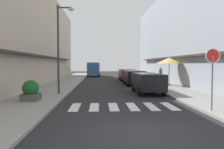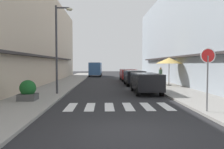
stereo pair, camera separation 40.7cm
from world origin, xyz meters
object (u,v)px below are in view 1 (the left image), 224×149
object	(u,v)px
delivery_van	(94,68)
street_lamp	(61,41)
pedestrian_walking_near	(160,75)
round_street_sign	(213,63)
planter_corner	(31,91)
parked_car_far	(127,74)
cafe_umbrella	(169,61)
parked_car_mid	(134,76)
parked_car_near	(147,81)

from	to	relation	value
delivery_van	street_lamp	bearing A→B (deg)	-93.89
street_lamp	pedestrian_walking_near	bearing A→B (deg)	37.33
delivery_van	round_street_sign	size ratio (longest dim) A/B	2.03
pedestrian_walking_near	round_street_sign	bearing A→B (deg)	-92.11
planter_corner	pedestrian_walking_near	world-z (taller)	pedestrian_walking_near
parked_car_far	street_lamp	size ratio (longest dim) A/B	0.75
parked_car_far	cafe_umbrella	xyz separation A→B (m)	(3.09, -7.44, 1.52)
parked_car_mid	delivery_van	size ratio (longest dim) A/B	0.77
parked_car_near	parked_car_far	xyz separation A→B (m)	(-0.00, 12.34, 0.00)
parked_car_far	delivery_van	size ratio (longest dim) A/B	0.81
round_street_sign	street_lamp	size ratio (longest dim) A/B	0.45
parked_car_near	delivery_van	world-z (taller)	delivery_van
street_lamp	parked_car_mid	bearing A→B (deg)	49.87
cafe_umbrella	delivery_van	bearing A→B (deg)	112.57
parked_car_far	round_street_sign	size ratio (longest dim) A/B	1.64
round_street_sign	street_lamp	world-z (taller)	street_lamp
parked_car_far	parked_car_mid	bearing A→B (deg)	-90.00
parked_car_mid	pedestrian_walking_near	bearing A→B (deg)	-14.09
street_lamp	pedestrian_walking_near	world-z (taller)	street_lamp
parked_car_far	cafe_umbrella	size ratio (longest dim) A/B	1.70
street_lamp	pedestrian_walking_near	xyz separation A→B (m)	(8.59, 6.55, -2.69)
planter_corner	delivery_van	bearing A→B (deg)	83.93
parked_car_far	round_street_sign	bearing A→B (deg)	-85.93
parked_car_mid	round_street_sign	world-z (taller)	round_street_sign
parked_car_near	cafe_umbrella	size ratio (longest dim) A/B	1.66
round_street_sign	pedestrian_walking_near	bearing A→B (deg)	84.69
parked_car_near	cafe_umbrella	world-z (taller)	cafe_umbrella
round_street_sign	planter_corner	size ratio (longest dim) A/B	2.39
pedestrian_walking_near	street_lamp	bearing A→B (deg)	-139.47
parked_car_far	planter_corner	distance (m)	17.42
parked_car_near	delivery_van	bearing A→B (deg)	100.92
delivery_van	pedestrian_walking_near	world-z (taller)	delivery_van
parked_car_far	planter_corner	size ratio (longest dim) A/B	3.93
parked_car_mid	parked_car_far	distance (m)	5.85
round_street_sign	pedestrian_walking_near	xyz separation A→B (m)	(1.17, 12.61, -1.17)
parked_car_far	round_street_sign	distance (m)	19.19
parked_car_mid	planter_corner	distance (m)	12.35
parked_car_near	delivery_van	distance (m)	23.46
round_street_sign	pedestrian_walking_near	world-z (taller)	round_street_sign
planter_corner	parked_car_mid	bearing A→B (deg)	53.97
parked_car_near	parked_car_mid	world-z (taller)	same
parked_car_near	street_lamp	world-z (taller)	street_lamp
parked_car_mid	pedestrian_walking_near	distance (m)	2.61
delivery_van	round_street_sign	xyz separation A→B (m)	(5.80, -29.79, 0.78)
street_lamp	round_street_sign	bearing A→B (deg)	-39.26
round_street_sign	cafe_umbrella	distance (m)	11.79
delivery_van	street_lamp	world-z (taller)	street_lamp
cafe_umbrella	pedestrian_walking_near	xyz separation A→B (m)	(-0.56, 0.95, -1.43)
parked_car_near	parked_car_mid	xyz separation A→B (m)	(-0.00, 6.49, -0.00)
parked_car_far	parked_car_near	bearing A→B (deg)	-90.00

